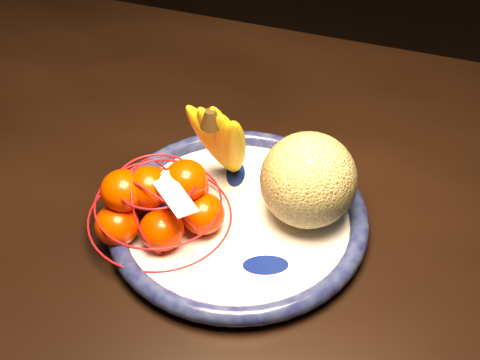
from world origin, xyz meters
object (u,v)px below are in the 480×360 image
(mandarin_bag, at_px, (159,202))
(banana_bunch, at_px, (223,139))
(dining_table, at_px, (320,268))
(fruit_bowl, at_px, (238,218))
(cantaloupe, at_px, (308,180))

(mandarin_bag, bearing_deg, banana_bunch, 60.65)
(dining_table, relative_size, fruit_bowl, 4.64)
(banana_bunch, bearing_deg, cantaloupe, 0.19)
(dining_table, bearing_deg, banana_bunch, 170.08)
(dining_table, distance_m, mandarin_bag, 0.25)
(dining_table, relative_size, mandarin_bag, 6.67)
(banana_bunch, bearing_deg, mandarin_bag, -107.21)
(dining_table, distance_m, fruit_bowl, 0.15)
(fruit_bowl, bearing_deg, dining_table, 14.86)
(cantaloupe, distance_m, mandarin_bag, 0.18)
(fruit_bowl, bearing_deg, banana_bunch, 122.72)
(fruit_bowl, relative_size, banana_bunch, 2.20)
(fruit_bowl, bearing_deg, cantaloupe, 21.83)
(fruit_bowl, height_order, mandarin_bag, mandarin_bag)
(cantaloupe, height_order, mandarin_bag, cantaloupe)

